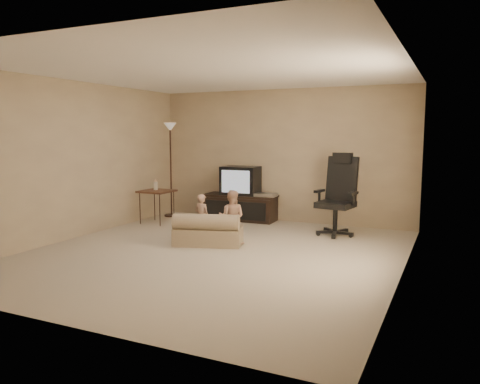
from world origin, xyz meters
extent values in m
plane|color=beige|center=(0.00, 0.00, 0.00)|extent=(5.50, 5.50, 0.00)
plane|color=white|center=(0.00, 0.00, 2.50)|extent=(5.50, 5.50, 0.00)
plane|color=tan|center=(0.00, 2.75, 1.25)|extent=(5.00, 0.00, 5.00)
plane|color=tan|center=(0.00, -2.75, 1.25)|extent=(5.00, 0.00, 5.00)
plane|color=tan|center=(-2.50, 0.00, 1.25)|extent=(0.00, 5.50, 5.50)
plane|color=tan|center=(2.50, 0.00, 1.25)|extent=(0.00, 5.50, 5.50)
cube|color=black|center=(-0.75, 2.49, 0.22)|extent=(1.40, 0.54, 0.45)
cube|color=black|center=(-0.75, 2.49, 0.48)|extent=(1.45, 0.58, 0.04)
cube|color=black|center=(-1.07, 2.23, 0.23)|extent=(0.58, 0.04, 0.34)
cube|color=black|center=(-0.42, 2.25, 0.23)|extent=(0.58, 0.04, 0.34)
cube|color=black|center=(-0.75, 2.51, 0.77)|extent=(0.71, 0.52, 0.55)
cube|color=white|center=(-0.74, 2.26, 0.77)|extent=(0.57, 0.03, 0.43)
cube|color=#B2B3B5|center=(-0.20, 2.46, 0.53)|extent=(0.41, 0.29, 0.06)
cylinder|color=black|center=(1.26, 1.86, 0.27)|extent=(0.08, 0.08, 0.43)
cube|color=black|center=(1.26, 1.86, 0.52)|extent=(0.61, 0.61, 0.10)
cube|color=black|center=(1.30, 2.12, 0.92)|extent=(0.54, 0.27, 0.76)
cube|color=black|center=(1.30, 2.12, 1.27)|extent=(0.34, 0.16, 0.17)
cube|color=black|center=(0.97, 1.91, 0.72)|extent=(0.12, 0.31, 0.04)
cube|color=black|center=(1.55, 1.82, 0.72)|extent=(0.12, 0.31, 0.04)
cube|color=brown|center=(-2.03, 1.53, 0.60)|extent=(0.57, 0.57, 0.03)
cylinder|color=black|center=(-2.26, 1.31, 0.30)|extent=(0.02, 0.02, 0.61)
cylinder|color=black|center=(-1.81, 1.30, 0.30)|extent=(0.02, 0.02, 0.61)
cylinder|color=black|center=(-2.25, 1.76, 0.30)|extent=(0.02, 0.02, 0.61)
cylinder|color=black|center=(-1.80, 1.75, 0.30)|extent=(0.02, 0.02, 0.61)
cylinder|color=silver|center=(-2.08, 1.58, 0.70)|extent=(0.08, 0.08, 0.16)
cone|color=beige|center=(-2.08, 1.58, 0.80)|extent=(0.06, 0.06, 0.06)
cylinder|color=black|center=(-2.20, 2.27, 0.02)|extent=(0.29, 0.29, 0.03)
cylinder|color=black|center=(-2.20, 2.27, 0.90)|extent=(0.03, 0.03, 1.78)
cone|color=beige|center=(-2.20, 2.27, 1.80)|extent=(0.25, 0.25, 0.17)
cube|color=#9B8C69|center=(-0.34, 0.46, 0.13)|extent=(1.12, 0.83, 0.26)
cylinder|color=#9B8C69|center=(-0.29, 0.29, 0.37)|extent=(1.01, 0.53, 0.24)
imported|color=tan|center=(-0.50, 0.55, 0.37)|extent=(0.31, 0.25, 0.75)
imported|color=tan|center=(-0.01, 0.59, 0.42)|extent=(0.45, 0.31, 0.83)
camera|label=1|loc=(3.03, -5.65, 1.67)|focal=35.00mm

